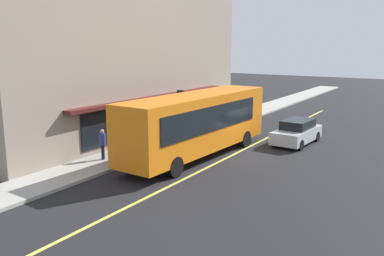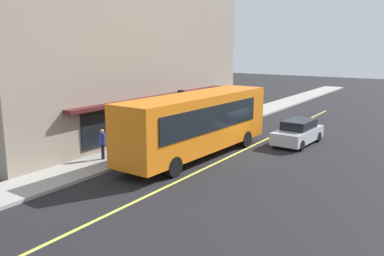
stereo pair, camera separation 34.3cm
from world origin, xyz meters
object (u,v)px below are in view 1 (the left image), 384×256
object	(u,v)px
bus	(198,122)
car_silver	(297,132)
traffic_light	(181,103)
pedestrian_by_curb	(102,142)

from	to	relation	value
bus	car_silver	xyz separation A→B (m)	(5.95, -3.65, -1.24)
traffic_light	pedestrian_by_curb	bearing A→B (deg)	170.47
traffic_light	car_silver	size ratio (longest dim) A/B	0.73
bus	pedestrian_by_curb	world-z (taller)	bus
bus	traffic_light	world-z (taller)	bus
bus	pedestrian_by_curb	bearing A→B (deg)	134.57
car_silver	pedestrian_by_curb	distance (m)	12.06
car_silver	pedestrian_by_curb	bearing A→B (deg)	142.56
bus	car_silver	world-z (taller)	bus
bus	traffic_light	size ratio (longest dim) A/B	3.51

